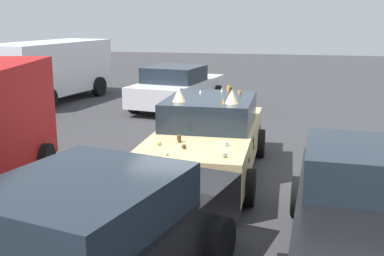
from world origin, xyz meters
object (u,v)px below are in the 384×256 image
Objects in this scene: art_car_decorated at (208,137)px; parked_sedan_behind_right at (177,87)px; parked_van_row_back_center at (51,68)px; parked_sedan_near_right at (370,209)px; parked_sedan_row_back_far at (79,249)px.

parked_sedan_behind_right is at bearing -161.63° from art_car_decorated.
parked_sedan_near_right is (-9.69, -9.46, -0.50)m from parked_van_row_back_center.
parked_sedan_near_right is at bearing 134.49° from parked_sedan_row_back_far.
parked_van_row_back_center is 1.28× the size of parked_sedan_near_right.
parked_sedan_near_right is (-2.90, -2.55, -0.05)m from art_car_decorated.
parked_sedan_near_right is 0.86× the size of parked_sedan_row_back_far.
parked_sedan_near_right is (-9.28, -4.73, -0.02)m from parked_sedan_behind_right.
parked_sedan_near_right is at bearing -143.48° from parked_sedan_behind_right.
parked_sedan_row_back_far is (-11.50, -6.46, -0.45)m from parked_van_row_back_center.
parked_sedan_behind_right is 1.08× the size of parked_sedan_near_right.
parked_van_row_back_center reaches higher than art_car_decorated.
art_car_decorated is 1.00× the size of parked_sedan_behind_right.
parked_sedan_row_back_far is at bearing -161.60° from parked_sedan_behind_right.
parked_van_row_back_center is at bearing 94.44° from parked_sedan_behind_right.
art_car_decorated is 0.84× the size of parked_van_row_back_center.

